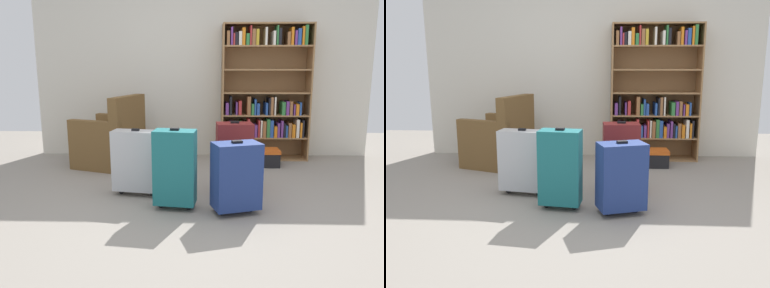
# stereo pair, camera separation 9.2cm
# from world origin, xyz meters

# --- Properties ---
(ground_plane) EXTENTS (8.08, 8.08, 0.00)m
(ground_plane) POSITION_xyz_m (0.00, 0.00, 0.00)
(ground_plane) COLOR gray
(back_wall) EXTENTS (4.62, 0.10, 2.60)m
(back_wall) POSITION_xyz_m (0.00, 2.25, 1.30)
(back_wall) COLOR beige
(back_wall) RESTS_ON ground
(bookshelf) EXTENTS (1.16, 0.34, 1.80)m
(bookshelf) POSITION_xyz_m (0.83, 2.02, 0.89)
(bookshelf) COLOR olive
(bookshelf) RESTS_ON ground
(armchair) EXTENTS (0.89, 0.89, 0.90)m
(armchair) POSITION_xyz_m (-1.16, 1.57, 0.32)
(armchair) COLOR brown
(armchair) RESTS_ON ground
(mug) EXTENTS (0.12, 0.08, 0.10)m
(mug) POSITION_xyz_m (-0.58, 1.63, 0.05)
(mug) COLOR #1E7F4C
(mug) RESTS_ON ground
(storage_box) EXTENTS (0.38, 0.27, 0.22)m
(storage_box) POSITION_xyz_m (0.79, 1.62, 0.11)
(storage_box) COLOR black
(storage_box) RESTS_ON ground
(suitcase_silver) EXTENTS (0.48, 0.27, 0.67)m
(suitcase_silver) POSITION_xyz_m (-0.65, 0.47, 0.35)
(suitcase_silver) COLOR #B7BABF
(suitcase_silver) RESTS_ON ground
(suitcase_navy_blue) EXTENTS (0.45, 0.35, 0.65)m
(suitcase_navy_blue) POSITION_xyz_m (0.30, 0.01, 0.34)
(suitcase_navy_blue) COLOR navy
(suitcase_navy_blue) RESTS_ON ground
(suitcase_dark_red) EXTENTS (0.37, 0.25, 0.73)m
(suitcase_dark_red) POSITION_xyz_m (0.32, 0.57, 0.38)
(suitcase_dark_red) COLOR maroon
(suitcase_dark_red) RESTS_ON ground
(suitcase_teal) EXTENTS (0.39, 0.26, 0.74)m
(suitcase_teal) POSITION_xyz_m (-0.24, 0.11, 0.38)
(suitcase_teal) COLOR #19666B
(suitcase_teal) RESTS_ON ground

